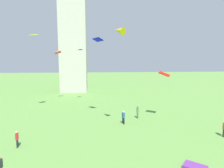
{
  "coord_description": "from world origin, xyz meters",
  "views": [
    {
      "loc": [
        -2.21,
        -5.97,
        8.21
      ],
      "look_at": [
        0.34,
        21.46,
        4.7
      ],
      "focal_mm": 30.4,
      "sensor_mm": 36.0,
      "label": 1
    }
  ],
  "objects_px": {
    "person_4": "(0,166)",
    "person_3": "(224,128)",
    "person_0": "(138,112)",
    "kite_bundle_0": "(195,167)",
    "kite_flying_0": "(80,50)",
    "kite_flying_1": "(119,31)",
    "kite_flying_2": "(98,40)",
    "kite_flying_5": "(164,74)",
    "person_2": "(123,117)",
    "kite_flying_4": "(33,35)",
    "person_1": "(17,138)",
    "kite_flying_3": "(58,52)"
  },
  "relations": [
    {
      "from": "kite_flying_4",
      "to": "kite_flying_5",
      "type": "height_order",
      "value": "kite_flying_4"
    },
    {
      "from": "kite_flying_1",
      "to": "kite_flying_2",
      "type": "relative_size",
      "value": 1.0
    },
    {
      "from": "kite_flying_0",
      "to": "kite_flying_4",
      "type": "xyz_separation_m",
      "value": [
        -6.6,
        -6.12,
        1.84
      ]
    },
    {
      "from": "person_3",
      "to": "kite_flying_1",
      "type": "bearing_deg",
      "value": 110.75
    },
    {
      "from": "person_1",
      "to": "kite_flying_0",
      "type": "distance_m",
      "value": 21.25
    },
    {
      "from": "kite_flying_3",
      "to": "kite_flying_4",
      "type": "relative_size",
      "value": 0.88
    },
    {
      "from": "person_4",
      "to": "person_2",
      "type": "bearing_deg",
      "value": 137.97
    },
    {
      "from": "person_0",
      "to": "kite_flying_5",
      "type": "distance_m",
      "value": 6.39
    },
    {
      "from": "person_0",
      "to": "kite_flying_4",
      "type": "relative_size",
      "value": 1.19
    },
    {
      "from": "person_0",
      "to": "person_2",
      "type": "bearing_deg",
      "value": 133.33
    },
    {
      "from": "kite_flying_2",
      "to": "kite_flying_3",
      "type": "height_order",
      "value": "kite_flying_2"
    },
    {
      "from": "person_2",
      "to": "person_3",
      "type": "height_order",
      "value": "person_2"
    },
    {
      "from": "kite_flying_1",
      "to": "kite_flying_0",
      "type": "bearing_deg",
      "value": -112.88
    },
    {
      "from": "person_4",
      "to": "kite_bundle_0",
      "type": "bearing_deg",
      "value": 92.17
    },
    {
      "from": "person_3",
      "to": "kite_flying_5",
      "type": "distance_m",
      "value": 9.55
    },
    {
      "from": "person_3",
      "to": "person_4",
      "type": "height_order",
      "value": "person_3"
    },
    {
      "from": "kite_flying_1",
      "to": "kite_flying_4",
      "type": "bearing_deg",
      "value": -79.91
    },
    {
      "from": "person_3",
      "to": "kite_flying_1",
      "type": "xyz_separation_m",
      "value": [
        -11.1,
        2.49,
        10.4
      ]
    },
    {
      "from": "person_2",
      "to": "kite_flying_5",
      "type": "bearing_deg",
      "value": 91.13
    },
    {
      "from": "person_1",
      "to": "person_2",
      "type": "xyz_separation_m",
      "value": [
        11.01,
        5.57,
        0.08
      ]
    },
    {
      "from": "kite_flying_0",
      "to": "kite_flying_2",
      "type": "relative_size",
      "value": 0.65
    },
    {
      "from": "person_3",
      "to": "kite_flying_4",
      "type": "height_order",
      "value": "kite_flying_4"
    },
    {
      "from": "person_0",
      "to": "kite_flying_5",
      "type": "height_order",
      "value": "kite_flying_5"
    },
    {
      "from": "kite_flying_0",
      "to": "kite_flying_5",
      "type": "xyz_separation_m",
      "value": [
        12.06,
        -11.31,
        -3.82
      ]
    },
    {
      "from": "kite_flying_5",
      "to": "kite_bundle_0",
      "type": "xyz_separation_m",
      "value": [
        -1.94,
        -12.17,
        -6.2
      ]
    },
    {
      "from": "kite_flying_0",
      "to": "kite_flying_1",
      "type": "bearing_deg",
      "value": -126.2
    },
    {
      "from": "person_4",
      "to": "person_0",
      "type": "bearing_deg",
      "value": 137.38
    },
    {
      "from": "kite_flying_3",
      "to": "kite_flying_5",
      "type": "height_order",
      "value": "kite_flying_3"
    },
    {
      "from": "person_0",
      "to": "kite_flying_2",
      "type": "distance_m",
      "value": 11.36
    },
    {
      "from": "kite_flying_2",
      "to": "kite_flying_3",
      "type": "bearing_deg",
      "value": 172.84
    },
    {
      "from": "person_4",
      "to": "kite_flying_4",
      "type": "height_order",
      "value": "kite_flying_4"
    },
    {
      "from": "person_4",
      "to": "person_3",
      "type": "bearing_deg",
      "value": 107.31
    },
    {
      "from": "kite_flying_4",
      "to": "person_3",
      "type": "bearing_deg",
      "value": 107.83
    },
    {
      "from": "person_0",
      "to": "person_3",
      "type": "bearing_deg",
      "value": -131.89
    },
    {
      "from": "person_3",
      "to": "kite_bundle_0",
      "type": "height_order",
      "value": "person_3"
    },
    {
      "from": "kite_flying_4",
      "to": "kite_bundle_0",
      "type": "relative_size",
      "value": 0.88
    },
    {
      "from": "person_1",
      "to": "kite_bundle_0",
      "type": "relative_size",
      "value": 0.96
    },
    {
      "from": "kite_flying_0",
      "to": "person_4",
      "type": "bearing_deg",
      "value": -154.71
    },
    {
      "from": "kite_flying_1",
      "to": "kite_flying_2",
      "type": "bearing_deg",
      "value": -107.92
    },
    {
      "from": "person_0",
      "to": "kite_bundle_0",
      "type": "height_order",
      "value": "person_0"
    },
    {
      "from": "person_3",
      "to": "person_1",
      "type": "bearing_deg",
      "value": 124.96
    },
    {
      "from": "person_3",
      "to": "kite_flying_0",
      "type": "xyz_separation_m",
      "value": [
        -16.37,
        17.96,
        9.16
      ]
    },
    {
      "from": "person_4",
      "to": "kite_flying_5",
      "type": "relative_size",
      "value": 0.92
    },
    {
      "from": "person_2",
      "to": "kite_flying_0",
      "type": "relative_size",
      "value": 1.67
    },
    {
      "from": "person_2",
      "to": "kite_flying_4",
      "type": "bearing_deg",
      "value": -132.69
    },
    {
      "from": "kite_flying_0",
      "to": "kite_flying_1",
      "type": "height_order",
      "value": "kite_flying_1"
    },
    {
      "from": "person_2",
      "to": "person_1",
      "type": "bearing_deg",
      "value": -77.74
    },
    {
      "from": "person_3",
      "to": "kite_bundle_0",
      "type": "bearing_deg",
      "value": 164.92
    },
    {
      "from": "kite_bundle_0",
      "to": "person_3",
      "type": "bearing_deg",
      "value": 41.51
    },
    {
      "from": "kite_flying_1",
      "to": "kite_bundle_0",
      "type": "bearing_deg",
      "value": 79.52
    }
  ]
}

